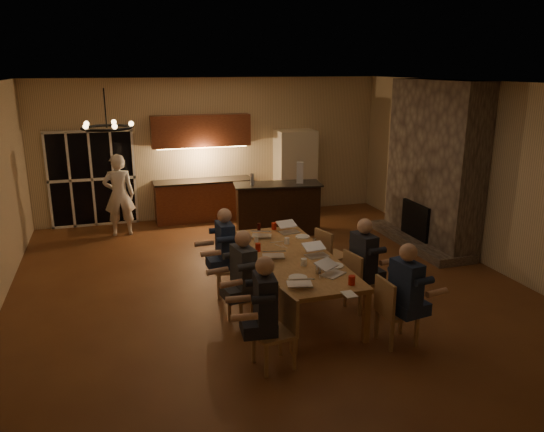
{
  "coord_description": "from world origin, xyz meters",
  "views": [
    {
      "loc": [
        -2.28,
        -7.56,
        3.44
      ],
      "look_at": [
        0.14,
        0.3,
        1.11
      ],
      "focal_mm": 35.0,
      "sensor_mm": 36.0,
      "label": 1
    }
  ],
  "objects_px": {
    "mug_back": "(256,239)",
    "redcup_far": "(274,226)",
    "plate_left": "(298,278)",
    "bar_island": "(278,209)",
    "mug_front": "(304,262)",
    "plate_far": "(303,237)",
    "person_left_far": "(225,252)",
    "standing_person": "(119,195)",
    "redcup_mid": "(258,247)",
    "plate_near": "(334,266)",
    "laptop_b": "(333,267)",
    "person_right_near": "(405,296)",
    "chair_left_near": "(274,332)",
    "laptop_d": "(317,249)",
    "chair_right_near": "(397,311)",
    "dining_table": "(294,279)",
    "person_left_mid": "(244,280)",
    "laptop_e": "(262,230)",
    "redcup_near": "(352,280)",
    "laptop_c": "(273,249)",
    "can_right": "(315,242)",
    "person_right_mid": "(363,265)",
    "laptop_f": "(289,226)",
    "can_cola": "(259,227)",
    "chair_right_far": "(333,255)",
    "refrigerator": "(295,172)",
    "bar_bottle": "(252,179)",
    "chair_left_mid": "(247,294)",
    "chandelier": "(107,128)",
    "mug_mid": "(287,241)",
    "bar_blender": "(300,173)",
    "laptop_a": "(300,276)",
    "can_silver": "(318,269)",
    "chair_right_mid": "(363,280)",
    "person_left_near": "(265,313)"
  },
  "relations": [
    {
      "from": "mug_back",
      "to": "redcup_far",
      "type": "bearing_deg",
      "value": 49.47
    },
    {
      "from": "plate_left",
      "to": "bar_island",
      "type": "bearing_deg",
      "value": 75.85
    },
    {
      "from": "mug_front",
      "to": "plate_far",
      "type": "height_order",
      "value": "mug_front"
    },
    {
      "from": "person_left_far",
      "to": "plate_far",
      "type": "bearing_deg",
      "value": 95.08
    },
    {
      "from": "standing_person",
      "to": "redcup_mid",
      "type": "distance_m",
      "value": 4.33
    },
    {
      "from": "person_left_far",
      "to": "plate_near",
      "type": "distance_m",
      "value": 1.76
    },
    {
      "from": "person_left_far",
      "to": "laptop_b",
      "type": "distance_m",
      "value": 1.88
    },
    {
      "from": "person_right_near",
      "to": "chair_left_near",
      "type": "bearing_deg",
      "value": 79.1
    },
    {
      "from": "laptop_d",
      "to": "plate_far",
      "type": "bearing_deg",
      "value": 77.2
    },
    {
      "from": "chair_right_near",
      "to": "mug_front",
      "type": "xyz_separation_m",
      "value": [
        -0.86,
        1.11,
        0.36
      ]
    },
    {
      "from": "dining_table",
      "to": "laptop_b",
      "type": "height_order",
      "value": "laptop_b"
    },
    {
      "from": "person_left_mid",
      "to": "laptop_e",
      "type": "bearing_deg",
      "value": 146.19
    },
    {
      "from": "redcup_near",
      "to": "plate_far",
      "type": "relative_size",
      "value": 0.51
    },
    {
      "from": "laptop_c",
      "to": "plate_far",
      "type": "bearing_deg",
      "value": -121.93
    },
    {
      "from": "person_left_far",
      "to": "can_right",
      "type": "bearing_deg",
      "value": 75.18
    },
    {
      "from": "chair_left_near",
      "to": "person_right_mid",
      "type": "xyz_separation_m",
      "value": [
        1.69,
        1.09,
        0.24
      ]
    },
    {
      "from": "chair_right_near",
      "to": "laptop_f",
      "type": "distance_m",
      "value": 2.7
    },
    {
      "from": "person_right_mid",
      "to": "can_cola",
      "type": "bearing_deg",
      "value": 22.34
    },
    {
      "from": "chair_right_far",
      "to": "laptop_c",
      "type": "xyz_separation_m",
      "value": [
        -1.21,
        -0.59,
        0.42
      ]
    },
    {
      "from": "refrigerator",
      "to": "laptop_c",
      "type": "height_order",
      "value": "refrigerator"
    },
    {
      "from": "bar_bottle",
      "to": "redcup_mid",
      "type": "bearing_deg",
      "value": -103.5
    },
    {
      "from": "chair_right_near",
      "to": "laptop_d",
      "type": "relative_size",
      "value": 2.78
    },
    {
      "from": "laptop_c",
      "to": "laptop_e",
      "type": "height_order",
      "value": "same"
    },
    {
      "from": "chair_left_mid",
      "to": "chandelier",
      "type": "bearing_deg",
      "value": -102.97
    },
    {
      "from": "refrigerator",
      "to": "mug_mid",
      "type": "bearing_deg",
      "value": -111.07
    },
    {
      "from": "dining_table",
      "to": "laptop_f",
      "type": "xyz_separation_m",
      "value": [
        0.29,
        1.08,
        0.49
      ]
    },
    {
      "from": "bar_island",
      "to": "chair_left_near",
      "type": "height_order",
      "value": "bar_island"
    },
    {
      "from": "bar_island",
      "to": "chandelier",
      "type": "height_order",
      "value": "chandelier"
    },
    {
      "from": "plate_near",
      "to": "bar_blender",
      "type": "height_order",
      "value": "bar_blender"
    },
    {
      "from": "laptop_a",
      "to": "laptop_f",
      "type": "bearing_deg",
      "value": -92.85
    },
    {
      "from": "redcup_far",
      "to": "can_silver",
      "type": "xyz_separation_m",
      "value": [
        -0.03,
        -2.09,
        0.0
      ]
    },
    {
      "from": "person_right_mid",
      "to": "laptop_b",
      "type": "height_order",
      "value": "person_right_mid"
    },
    {
      "from": "chair_right_mid",
      "to": "redcup_far",
      "type": "xyz_separation_m",
      "value": [
        -0.79,
        1.82,
        0.37
      ]
    },
    {
      "from": "chair_right_far",
      "to": "standing_person",
      "type": "bearing_deg",
      "value": 26.81
    },
    {
      "from": "chandelier",
      "to": "laptop_c",
      "type": "height_order",
      "value": "chandelier"
    },
    {
      "from": "redcup_far",
      "to": "plate_far",
      "type": "relative_size",
      "value": 0.51
    },
    {
      "from": "chair_left_near",
      "to": "person_right_mid",
      "type": "bearing_deg",
      "value": 114.33
    },
    {
      "from": "chair_right_mid",
      "to": "mug_mid",
      "type": "height_order",
      "value": "chair_right_mid"
    },
    {
      "from": "person_right_near",
      "to": "chair_left_mid",
      "type": "bearing_deg",
      "value": 46.01
    },
    {
      "from": "bar_blender",
      "to": "laptop_f",
      "type": "bearing_deg",
      "value": -92.93
    },
    {
      "from": "chair_right_mid",
      "to": "person_left_mid",
      "type": "bearing_deg",
      "value": 81.22
    },
    {
      "from": "can_right",
      "to": "can_silver",
      "type": "bearing_deg",
      "value": -109.09
    },
    {
      "from": "person_left_near",
      "to": "bar_blender",
      "type": "relative_size",
      "value": 3.14
    },
    {
      "from": "mug_back",
      "to": "redcup_near",
      "type": "xyz_separation_m",
      "value": [
        0.71,
        -2.01,
        0.01
      ]
    },
    {
      "from": "plate_near",
      "to": "can_right",
      "type": "bearing_deg",
      "value": 86.34
    },
    {
      "from": "standing_person",
      "to": "can_silver",
      "type": "distance_m",
      "value": 5.56
    },
    {
      "from": "person_left_mid",
      "to": "plate_near",
      "type": "bearing_deg",
      "value": 78.59
    },
    {
      "from": "plate_left",
      "to": "chair_left_near",
      "type": "bearing_deg",
      "value": -126.96
    },
    {
      "from": "laptop_c",
      "to": "standing_person",
      "type": "bearing_deg",
      "value": -51.06
    },
    {
      "from": "mug_front",
      "to": "plate_left",
      "type": "distance_m",
      "value": 0.48
    }
  ]
}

